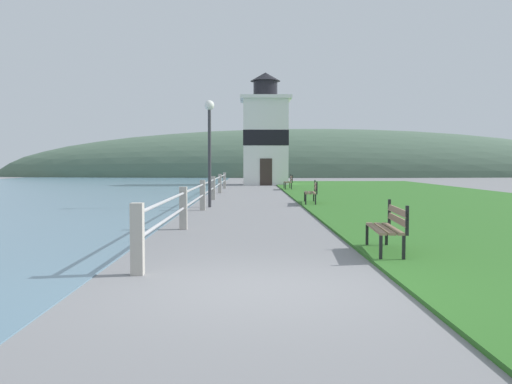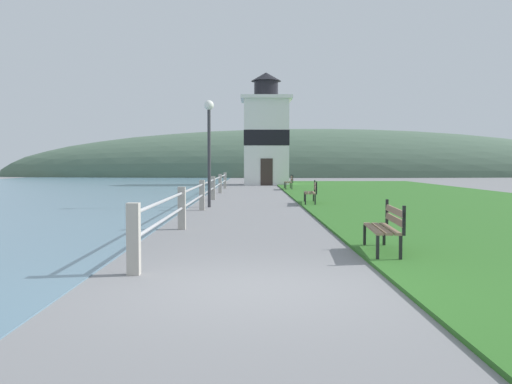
# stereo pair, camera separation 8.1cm
# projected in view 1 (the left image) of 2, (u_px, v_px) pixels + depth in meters

# --- Properties ---
(ground_plane) EXTENTS (160.00, 160.00, 0.00)m
(ground_plane) POSITION_uv_depth(u_px,v_px,m) (259.00, 290.00, 7.33)
(ground_plane) COLOR slate
(grass_verge) EXTENTS (12.00, 52.49, 0.06)m
(grass_verge) POSITION_uv_depth(u_px,v_px,m) (432.00, 200.00, 24.89)
(grass_verge) COLOR #2D6623
(grass_verge) RESTS_ON ground_plane
(seawall_railing) EXTENTS (0.18, 28.92, 1.05)m
(seawall_railing) POSITION_uv_depth(u_px,v_px,m) (209.00, 189.00, 22.63)
(seawall_railing) COLOR #A8A399
(seawall_railing) RESTS_ON ground_plane
(park_bench_near) EXTENTS (0.59, 1.72, 0.94)m
(park_bench_near) POSITION_uv_depth(u_px,v_px,m) (389.00, 225.00, 10.09)
(park_bench_near) COLOR #846B51
(park_bench_near) RESTS_ON ground_plane
(park_bench_midway) EXTENTS (0.62, 1.98, 0.94)m
(park_bench_midway) POSITION_uv_depth(u_px,v_px,m) (312.00, 191.00, 22.59)
(park_bench_midway) COLOR #846B51
(park_bench_midway) RESTS_ON ground_plane
(park_bench_far) EXTENTS (0.49, 1.63, 0.94)m
(park_bench_far) POSITION_uv_depth(u_px,v_px,m) (289.00, 181.00, 35.32)
(park_bench_far) COLOR #846B51
(park_bench_far) RESTS_ON ground_plane
(lighthouse) EXTENTS (3.85, 3.85, 8.58)m
(lighthouse) POSITION_uv_depth(u_px,v_px,m) (265.00, 136.00, 43.71)
(lighthouse) COLOR white
(lighthouse) RESTS_ON ground_plane
(lamp_post) EXTENTS (0.36, 0.36, 3.96)m
(lamp_post) POSITION_uv_depth(u_px,v_px,m) (209.00, 133.00, 21.06)
(lamp_post) COLOR #333338
(lamp_post) RESTS_ON ground_plane
(distant_hillside) EXTENTS (80.00, 16.00, 12.00)m
(distant_hillside) POSITION_uv_depth(u_px,v_px,m) (314.00, 176.00, 72.32)
(distant_hillside) COLOR #4C6651
(distant_hillside) RESTS_ON ground_plane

